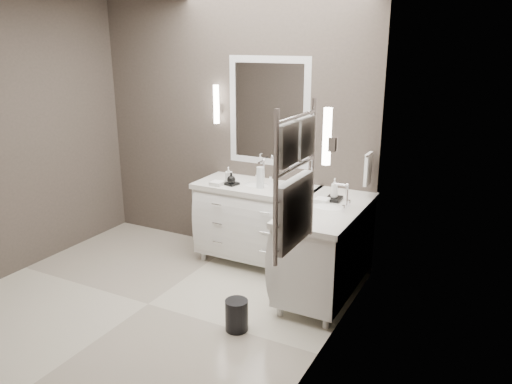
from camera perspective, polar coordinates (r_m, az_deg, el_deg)
The scene contains 19 objects.
floor at distance 4.64m, azimuth -12.22°, elevation -12.45°, with size 3.20×3.00×0.01m, color beige.
wall_back at distance 5.36m, azimuth -2.85°, elevation 7.34°, with size 3.20×0.01×2.70m, color #453D37.
wall_left at distance 5.33m, azimuth -26.68°, elevation 5.51°, with size 0.01×3.00×2.70m, color #453D37.
wall_right at distance 3.36m, azimuth 7.96°, elevation 1.36°, with size 0.01×3.00×2.70m, color #453D37.
vanity_back at distance 5.13m, azimuth 0.06°, elevation -3.07°, with size 1.24×0.59×0.97m.
vanity_right at distance 4.53m, azimuth 8.06°, elevation -6.04°, with size 0.59×1.24×0.97m.
mirror_back at distance 5.10m, azimuth 1.44°, elevation 9.14°, with size 0.90×0.02×1.10m.
mirror_right at distance 4.06m, azimuth 11.71°, elevation 6.79°, with size 0.02×0.90×1.10m.
sconce_back at distance 5.32m, azimuth -4.56°, elevation 9.88°, with size 0.06×0.06×0.40m.
sconce_right at distance 3.53m, azimuth 8.11°, elevation 6.17°, with size 0.06×0.06×0.40m.
towel_bar_corner at distance 4.70m, azimuth 12.69°, elevation 2.65°, with size 0.03×0.22×0.30m.
towel_ladder at distance 3.01m, azimuth 4.42°, elevation 0.46°, with size 0.06×0.58×0.90m.
waste_bin at distance 4.12m, azimuth -2.23°, elevation -13.88°, with size 0.19×0.19×0.26m, color black.
amenity_tray_back at distance 5.03m, azimuth -2.97°, elevation 1.00°, with size 0.16×0.12×0.02m, color black.
amenity_tray_right at distance 4.59m, azimuth 8.89°, elevation -0.77°, with size 0.13×0.17×0.03m, color black.
water_bottle at distance 4.89m, azimuth 0.48°, elevation 1.68°, with size 0.07×0.07×0.21m, color silver.
soap_bottle_a at distance 5.04m, azimuth -3.16°, elevation 2.04°, with size 0.07×0.07×0.15m, color white.
soap_bottle_b at distance 4.97m, azimuth -2.85°, elevation 1.61°, with size 0.09×0.09×0.11m, color black.
soap_bottle_c at distance 4.56m, azimuth 8.95°, elevation 0.44°, with size 0.07×0.07×0.18m, color white.
Camera 1 is at (2.67, -3.06, 2.24)m, focal length 35.00 mm.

